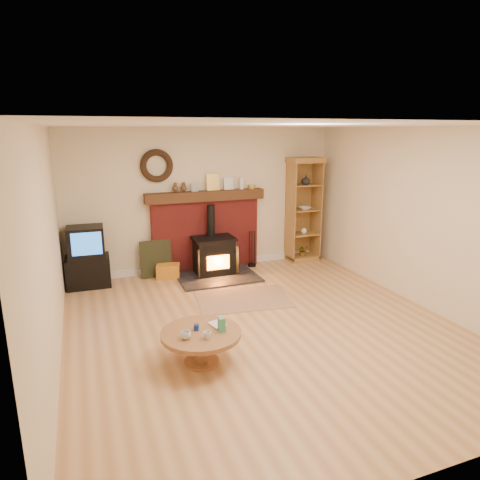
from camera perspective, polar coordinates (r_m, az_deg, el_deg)
name	(u,v)px	position (r m, az deg, el deg)	size (l,w,h in m)	color
ground	(263,327)	(5.82, 3.11, -11.53)	(5.50, 5.50, 0.00)	#B37D4A
room_shell	(261,198)	(5.37, 2.77, 5.56)	(5.02, 5.52, 2.61)	beige
chimney_breast	(206,227)	(7.94, -4.56, 1.70)	(2.20, 0.22, 1.78)	maroon
wood_stove	(214,257)	(7.70, -3.42, -2.29)	(1.40, 1.00, 1.25)	black
area_rug	(243,299)	(6.69, 0.39, -7.87)	(1.41, 0.97, 0.01)	brown
tv_unit	(87,258)	(7.53, -19.70, -2.27)	(0.71, 0.52, 1.02)	black
curio_cabinet	(303,210)	(8.53, 8.36, 4.00)	(0.66, 0.47, 2.04)	olive
firelog_box	(168,271)	(7.69, -9.56, -4.11)	(0.40, 0.25, 0.25)	yellow
leaning_painting	(156,259)	(7.74, -11.13, -2.47)	(0.55, 0.03, 0.66)	black
fire_tools	(252,260)	(8.23, 1.60, -2.62)	(0.16, 0.16, 0.70)	black
coffee_table	(201,338)	(4.88, -5.19, -12.83)	(0.90, 0.90, 0.54)	brown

